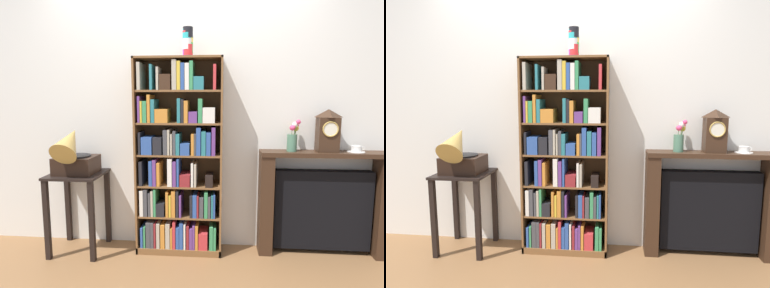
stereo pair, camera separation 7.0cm
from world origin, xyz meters
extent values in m
cube|color=brown|center=(0.00, 0.00, -0.01)|extent=(7.95, 6.40, 0.02)
cube|color=silver|center=(0.18, 0.30, 1.30)|extent=(4.95, 0.08, 2.60)
cube|color=brown|center=(-0.38, 0.12, 0.89)|extent=(0.02, 0.29, 1.78)
cube|color=brown|center=(0.38, 0.12, 0.89)|extent=(0.02, 0.29, 1.78)
cube|color=brown|center=(0.00, 0.26, 0.89)|extent=(0.78, 0.01, 1.78)
cube|color=brown|center=(0.00, 0.12, 1.77)|extent=(0.78, 0.29, 0.02)
cube|color=brown|center=(0.00, 0.12, 0.03)|extent=(0.78, 0.29, 0.06)
cube|color=#2D519E|center=(-0.34, 0.08, 0.15)|extent=(0.02, 0.19, 0.19)
cube|color=#388E56|center=(-0.31, 0.09, 0.16)|extent=(0.02, 0.22, 0.20)
cube|color=#424247|center=(-0.28, 0.09, 0.18)|extent=(0.04, 0.21, 0.24)
cube|color=#424247|center=(-0.24, 0.08, 0.18)|extent=(0.03, 0.20, 0.24)
cube|color=maroon|center=(-0.22, 0.11, 0.18)|extent=(0.02, 0.24, 0.23)
cube|color=#B2A893|center=(-0.19, 0.10, 0.18)|extent=(0.03, 0.24, 0.23)
cube|color=orange|center=(-0.14, 0.10, 0.17)|extent=(0.04, 0.23, 0.22)
cube|color=#B2A893|center=(-0.10, 0.11, 0.18)|extent=(0.04, 0.24, 0.23)
cube|color=orange|center=(-0.06, 0.10, 0.16)|extent=(0.02, 0.23, 0.19)
cube|color=#C63338|center=(-0.04, 0.09, 0.19)|extent=(0.03, 0.22, 0.25)
cube|color=#2D519E|center=(-0.01, 0.08, 0.16)|extent=(0.03, 0.19, 0.20)
cube|color=#2D519E|center=(0.03, 0.11, 0.18)|extent=(0.03, 0.24, 0.24)
cube|color=white|center=(0.06, 0.09, 0.18)|extent=(0.02, 0.21, 0.23)
cube|color=maroon|center=(0.09, 0.09, 0.17)|extent=(0.02, 0.21, 0.22)
cube|color=#663884|center=(0.11, 0.11, 0.16)|extent=(0.03, 0.24, 0.19)
cube|color=#663884|center=(0.14, 0.09, 0.17)|extent=(0.02, 0.20, 0.22)
cube|color=orange|center=(0.17, 0.08, 0.17)|extent=(0.02, 0.19, 0.22)
cube|color=#C63338|center=(0.23, 0.09, 0.14)|extent=(0.08, 0.21, 0.15)
cube|color=#388E56|center=(0.30, 0.10, 0.17)|extent=(0.03, 0.22, 0.22)
cube|color=#388E56|center=(0.33, 0.08, 0.16)|extent=(0.02, 0.19, 0.20)
cube|color=brown|center=(0.00, 0.12, 0.35)|extent=(0.74, 0.27, 0.02)
cube|color=white|center=(-0.33, 0.10, 0.48)|extent=(0.03, 0.23, 0.24)
cube|color=#424247|center=(-0.30, 0.08, 0.48)|extent=(0.03, 0.19, 0.25)
cube|color=#424247|center=(-0.26, 0.09, 0.47)|extent=(0.02, 0.21, 0.22)
cube|color=#B2A893|center=(-0.24, 0.09, 0.48)|extent=(0.02, 0.21, 0.24)
cube|color=#388E56|center=(-0.21, 0.09, 0.49)|extent=(0.02, 0.20, 0.25)
cube|color=black|center=(-0.16, 0.09, 0.42)|extent=(0.07, 0.21, 0.12)
cube|color=orange|center=(-0.10, 0.09, 0.48)|extent=(0.02, 0.21, 0.23)
cube|color=gold|center=(-0.07, 0.09, 0.46)|extent=(0.02, 0.21, 0.20)
cube|color=orange|center=(-0.04, 0.09, 0.48)|extent=(0.03, 0.21, 0.24)
cube|color=black|center=(-0.01, 0.10, 0.48)|extent=(0.02, 0.24, 0.24)
cube|color=#663884|center=(0.02, 0.10, 0.46)|extent=(0.02, 0.23, 0.20)
cube|color=black|center=(0.12, 0.10, 0.46)|extent=(0.02, 0.22, 0.20)
cube|color=#2D519E|center=(0.15, 0.09, 0.46)|extent=(0.04, 0.21, 0.21)
cube|color=maroon|center=(0.18, 0.08, 0.46)|extent=(0.02, 0.19, 0.20)
cube|color=#424247|center=(0.21, 0.10, 0.45)|extent=(0.04, 0.23, 0.19)
cube|color=#388E56|center=(0.25, 0.09, 0.48)|extent=(0.03, 0.20, 0.24)
cube|color=#424247|center=(0.28, 0.10, 0.46)|extent=(0.02, 0.22, 0.20)
cube|color=teal|center=(0.31, 0.10, 0.46)|extent=(0.02, 0.23, 0.21)
cube|color=#2D519E|center=(0.32, 0.09, 0.47)|extent=(0.02, 0.22, 0.22)
cube|color=brown|center=(0.00, 0.12, 0.64)|extent=(0.74, 0.27, 0.02)
cube|color=black|center=(-0.34, 0.09, 0.75)|extent=(0.03, 0.22, 0.22)
cube|color=#2D519E|center=(-0.25, 0.11, 0.76)|extent=(0.03, 0.25, 0.23)
cube|color=#663884|center=(-0.21, 0.08, 0.76)|extent=(0.03, 0.20, 0.24)
cube|color=orange|center=(-0.18, 0.08, 0.75)|extent=(0.03, 0.20, 0.21)
cube|color=white|center=(-0.07, 0.11, 0.77)|extent=(0.04, 0.25, 0.25)
cube|color=#663884|center=(-0.03, 0.08, 0.76)|extent=(0.03, 0.20, 0.23)
cube|color=#2D519E|center=(0.00, 0.10, 0.77)|extent=(0.02, 0.23, 0.25)
cube|color=maroon|center=(0.06, 0.09, 0.70)|extent=(0.09, 0.22, 0.11)
cube|color=white|center=(0.13, 0.08, 0.75)|extent=(0.02, 0.19, 0.21)
cube|color=#B2A893|center=(0.15, 0.11, 0.75)|extent=(0.02, 0.25, 0.20)
cube|color=black|center=(0.28, 0.08, 0.70)|extent=(0.07, 0.20, 0.10)
cube|color=brown|center=(0.00, 0.12, 0.92)|extent=(0.74, 0.27, 0.02)
cube|color=black|center=(-0.34, 0.08, 1.03)|extent=(0.02, 0.19, 0.20)
cube|color=#2D519E|center=(-0.28, 0.09, 1.01)|extent=(0.09, 0.20, 0.16)
cube|color=black|center=(-0.18, 0.09, 1.01)|extent=(0.08, 0.21, 0.15)
cube|color=#424247|center=(-0.11, 0.10, 1.04)|extent=(0.03, 0.23, 0.22)
cube|color=#B2A893|center=(-0.08, 0.11, 1.04)|extent=(0.02, 0.24, 0.22)
cube|color=#B2A893|center=(-0.06, 0.09, 1.02)|extent=(0.02, 0.22, 0.19)
cube|color=#424247|center=(-0.03, 0.09, 1.03)|extent=(0.03, 0.21, 0.21)
cube|color=teal|center=(0.00, 0.09, 1.02)|extent=(0.03, 0.22, 0.19)
cube|color=#2D519E|center=(0.06, 0.08, 0.98)|extent=(0.08, 0.20, 0.10)
cube|color=orange|center=(0.13, 0.08, 1.02)|extent=(0.03, 0.20, 0.19)
cube|color=#424247|center=(0.15, 0.10, 1.02)|extent=(0.02, 0.23, 0.19)
cube|color=#2D519E|center=(0.18, 0.09, 1.05)|extent=(0.04, 0.22, 0.24)
cube|color=teal|center=(0.23, 0.09, 1.03)|extent=(0.04, 0.21, 0.21)
cube|color=#2D519E|center=(0.27, 0.09, 1.03)|extent=(0.04, 0.22, 0.20)
cube|color=#663884|center=(0.31, 0.10, 1.05)|extent=(0.03, 0.22, 0.25)
cube|color=brown|center=(0.00, 0.12, 1.20)|extent=(0.74, 0.27, 0.02)
cube|color=#663884|center=(-0.34, 0.09, 1.33)|extent=(0.02, 0.20, 0.23)
cube|color=gold|center=(-0.32, 0.11, 1.31)|extent=(0.02, 0.24, 0.19)
cube|color=#388E56|center=(-0.29, 0.10, 1.31)|extent=(0.03, 0.24, 0.19)
cube|color=orange|center=(-0.25, 0.10, 1.33)|extent=(0.03, 0.24, 0.24)
cube|color=teal|center=(-0.22, 0.10, 1.31)|extent=(0.03, 0.24, 0.20)
cube|color=orange|center=(-0.14, 0.09, 1.27)|extent=(0.11, 0.22, 0.12)
cube|color=teal|center=(0.01, 0.09, 1.32)|extent=(0.03, 0.22, 0.21)
cube|color=black|center=(0.04, 0.10, 1.31)|extent=(0.02, 0.23, 0.20)
cube|color=orange|center=(0.07, 0.10, 1.31)|extent=(0.03, 0.22, 0.19)
cube|color=#663884|center=(0.13, 0.09, 1.26)|extent=(0.07, 0.22, 0.10)
cube|color=#388E56|center=(0.20, 0.10, 1.32)|extent=(0.04, 0.23, 0.21)
cube|color=white|center=(0.27, 0.09, 1.28)|extent=(0.10, 0.22, 0.13)
cube|color=brown|center=(0.00, 0.12, 1.49)|extent=(0.74, 0.27, 0.02)
cube|color=#B2A893|center=(-0.34, 0.10, 1.61)|extent=(0.03, 0.24, 0.23)
cube|color=teal|center=(-0.23, 0.09, 1.60)|extent=(0.02, 0.21, 0.22)
cube|color=#B2A893|center=(-0.17, 0.08, 1.59)|extent=(0.02, 0.20, 0.19)
cube|color=#382316|center=(-0.11, 0.07, 1.56)|extent=(0.10, 0.17, 0.13)
cube|color=#B2A893|center=(-0.03, 0.09, 1.62)|extent=(0.04, 0.21, 0.25)
cube|color=gold|center=(0.01, 0.08, 1.61)|extent=(0.03, 0.19, 0.24)
cube|color=#2D519E|center=(0.04, 0.08, 1.61)|extent=(0.03, 0.19, 0.22)
cube|color=white|center=(0.08, 0.11, 1.61)|extent=(0.04, 0.25, 0.22)
cube|color=#388E56|center=(0.12, 0.11, 1.62)|extent=(0.03, 0.25, 0.24)
cube|color=teal|center=(0.18, 0.07, 1.55)|extent=(0.09, 0.17, 0.11)
cube|color=#C63338|center=(0.32, 0.11, 1.60)|extent=(0.02, 0.24, 0.21)
cylinder|color=purple|center=(0.08, 0.12, 1.82)|extent=(0.09, 0.09, 0.09)
cylinder|color=red|center=(0.08, 0.12, 1.84)|extent=(0.09, 0.09, 0.09)
cylinder|color=green|center=(0.08, 0.12, 1.86)|extent=(0.09, 0.09, 0.09)
cylinder|color=purple|center=(0.08, 0.12, 1.87)|extent=(0.09, 0.09, 0.09)
cylinder|color=white|center=(0.08, 0.12, 1.89)|extent=(0.09, 0.09, 0.09)
cylinder|color=yellow|center=(0.08, 0.12, 1.91)|extent=(0.09, 0.09, 0.09)
cylinder|color=blue|center=(0.08, 0.12, 1.92)|extent=(0.09, 0.09, 0.09)
cylinder|color=#28B2B7|center=(0.08, 0.12, 1.94)|extent=(0.09, 0.09, 0.09)
cylinder|color=red|center=(0.08, 0.12, 1.95)|extent=(0.09, 0.09, 0.09)
cylinder|color=#28B2B7|center=(0.08, 0.12, 1.97)|extent=(0.09, 0.09, 0.09)
cylinder|color=black|center=(0.08, 0.12, 1.99)|extent=(0.09, 0.09, 0.09)
cube|color=black|center=(-0.94, 0.03, 0.73)|extent=(0.47, 0.47, 0.02)
cube|color=black|center=(-1.14, -0.17, 0.36)|extent=(0.04, 0.04, 0.72)
cube|color=black|center=(-0.73, -0.17, 0.36)|extent=(0.04, 0.04, 0.72)
cube|color=black|center=(-1.14, 0.23, 0.36)|extent=(0.04, 0.04, 0.72)
cube|color=black|center=(-0.73, 0.23, 0.36)|extent=(0.04, 0.04, 0.72)
cube|color=black|center=(-0.94, 0.03, 0.82)|extent=(0.35, 0.31, 0.16)
cylinder|color=black|center=(-0.94, 0.03, 0.90)|extent=(0.26, 0.26, 0.01)
cylinder|color=#B79347|center=(-0.94, -0.02, 0.93)|extent=(0.03, 0.03, 0.06)
cone|color=#B79347|center=(-0.94, -0.10, 1.05)|extent=(0.23, 0.39, 0.37)
cube|color=#382316|center=(1.30, 0.15, 0.93)|extent=(1.14, 0.23, 0.04)
cube|color=#382316|center=(0.79, 0.15, 0.46)|extent=(0.12, 0.21, 0.91)
cube|color=#382316|center=(1.81, 0.15, 0.46)|extent=(0.12, 0.21, 0.91)
cube|color=black|center=(1.30, 0.18, 0.41)|extent=(0.86, 0.11, 0.73)
cube|color=#382316|center=(1.31, 0.15, 1.11)|extent=(0.18, 0.14, 0.31)
pyramid|color=#382316|center=(1.31, 0.15, 1.29)|extent=(0.18, 0.14, 0.07)
cylinder|color=silver|center=(1.31, 0.08, 1.16)|extent=(0.12, 0.01, 0.12)
torus|color=#B79347|center=(1.31, 0.07, 1.16)|extent=(0.14, 0.01, 0.14)
cylinder|color=#4C7A60|center=(1.01, 0.15, 1.03)|extent=(0.09, 0.09, 0.15)
cylinder|color=#4C753D|center=(1.02, 0.15, 1.08)|extent=(0.01, 0.02, 0.22)
sphere|color=silver|center=(1.03, 0.15, 1.19)|extent=(0.05, 0.05, 0.05)
cylinder|color=#4C753D|center=(1.03, 0.17, 1.06)|extent=(0.03, 0.05, 0.19)
sphere|color=yellow|center=(1.04, 0.19, 1.16)|extent=(0.05, 0.05, 0.05)
cylinder|color=#4C753D|center=(1.00, 0.14, 1.07)|extent=(0.02, 0.01, 0.20)
sphere|color=#EA4275|center=(1.00, 0.13, 1.17)|extent=(0.05, 0.05, 0.05)
cylinder|color=#4C753D|center=(1.03, 0.14, 1.09)|extent=(0.05, 0.03, 0.25)
sphere|color=#EA4275|center=(1.05, 0.13, 1.22)|extent=(0.04, 0.04, 0.04)
cylinder|color=#4C753D|center=(1.03, 0.18, 1.08)|extent=(0.06, 0.04, 0.21)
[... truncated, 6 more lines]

